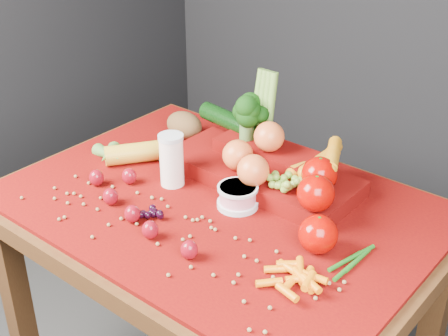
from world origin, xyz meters
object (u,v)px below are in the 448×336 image
Objects in this scene: table at (219,237)px; milk_glass at (172,158)px; produce_mound at (271,164)px; yogurt_bowl at (238,196)px.

table is 7.76× the size of milk_glass.
produce_mound reaches higher than milk_glass.
produce_mound is (0.00, 0.14, 0.03)m from yogurt_bowl.
produce_mound is at bearing 37.76° from milk_glass.
table is at bearing -164.78° from yogurt_bowl.
milk_glass is 0.23× the size of produce_mound.
yogurt_bowl is 0.17× the size of produce_mound.
table is 0.15m from yogurt_bowl.
yogurt_bowl is at bearing -90.64° from produce_mound.
milk_glass reaches higher than table.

